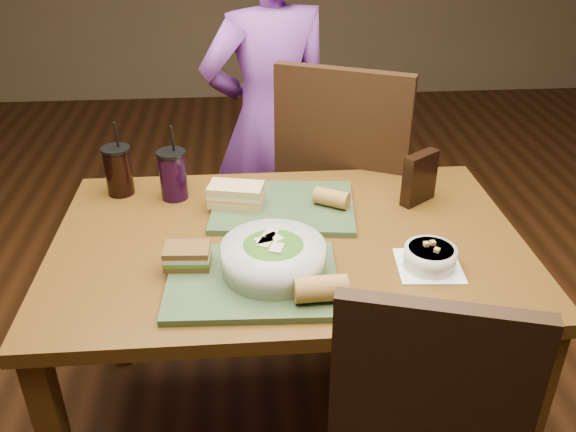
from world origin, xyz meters
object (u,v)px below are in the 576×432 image
object	(u,v)px
tray_far	(283,207)
baguette_far	(332,198)
chair_far	(333,186)
tray_near	(253,281)
sandwich_near	(187,256)
sandwich_far	(236,195)
dining_table	(288,265)
soup_bowl	(430,257)
baguette_near	(321,289)
salad_bowl	(273,256)
cup_cola	(118,170)
cup_berry	(173,175)
chip_bag	(420,178)
diner	(270,123)

from	to	relation	value
tray_far	baguette_far	bearing A→B (deg)	-8.01
chair_far	tray_near	world-z (taller)	chair_far
sandwich_near	sandwich_far	world-z (taller)	sandwich_far
dining_table	soup_bowl	distance (m)	0.41
dining_table	chair_far	distance (m)	0.63
baguette_far	soup_bowl	bearing A→B (deg)	-56.26
chair_far	tray_near	size ratio (longest dim) A/B	2.59
baguette_near	tray_near	bearing A→B (deg)	147.32
salad_bowl	tray_far	bearing A→B (deg)	81.99
chair_far	soup_bowl	distance (m)	0.79
cup_cola	cup_berry	bearing A→B (deg)	-14.06
tray_near	chip_bag	size ratio (longest dim) A/B	2.62
diner	tray_far	xyz separation A→B (m)	(0.00, -0.70, 0.00)
soup_bowl	baguette_far	size ratio (longest dim) A/B	1.69
tray_near	salad_bowl	xyz separation A→B (m)	(0.05, 0.03, 0.05)
diner	baguette_far	xyz separation A→B (m)	(0.15, -0.72, 0.04)
chair_far	diner	distance (m)	0.39
diner	baguette_far	distance (m)	0.74
chair_far	soup_bowl	bearing A→B (deg)	-80.12
cup_cola	dining_table	bearing A→B (deg)	-31.71
diner	tray_near	distance (m)	1.08
salad_bowl	soup_bowl	xyz separation A→B (m)	(0.40, 0.01, -0.03)
dining_table	soup_bowl	bearing A→B (deg)	-25.82
dining_table	diner	size ratio (longest dim) A/B	0.86
sandwich_near	cup_berry	xyz separation A→B (m)	(-0.07, 0.41, 0.03)
diner	baguette_near	size ratio (longest dim) A/B	12.28
tray_far	chip_bag	distance (m)	0.42
dining_table	tray_near	size ratio (longest dim) A/B	3.10
soup_bowl	cup_cola	world-z (taller)	cup_cola
baguette_near	baguette_far	world-z (taller)	baguette_near
baguette_far	cup_cola	size ratio (longest dim) A/B	0.43
tray_far	chip_bag	size ratio (longest dim) A/B	2.62
tray_near	tray_far	bearing A→B (deg)	74.66
sandwich_near	tray_far	bearing A→B (deg)	49.16
sandwich_far	chip_bag	size ratio (longest dim) A/B	1.09
cup_cola	diner	bearing A→B (deg)	47.96
baguette_far	diner	bearing A→B (deg)	101.44
salad_bowl	baguette_near	distance (m)	0.16
salad_bowl	sandwich_near	distance (m)	0.22
tray_far	chair_far	bearing A→B (deg)	62.70
chair_far	baguette_far	xyz separation A→B (m)	(-0.08, -0.45, 0.19)
soup_bowl	sandwich_near	size ratio (longest dim) A/B	1.47
dining_table	sandwich_far	xyz separation A→B (m)	(-0.14, 0.18, 0.14)
chair_far	sandwich_far	distance (m)	0.58
chair_far	chip_bag	distance (m)	0.51
dining_table	cup_berry	xyz separation A→B (m)	(-0.33, 0.27, 0.17)
cup_cola	cup_berry	world-z (taller)	same
cup_berry	chip_bag	xyz separation A→B (m)	(0.75, -0.09, 0.00)
sandwich_far	chip_bag	distance (m)	0.56
baguette_far	chip_bag	world-z (taller)	chip_bag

